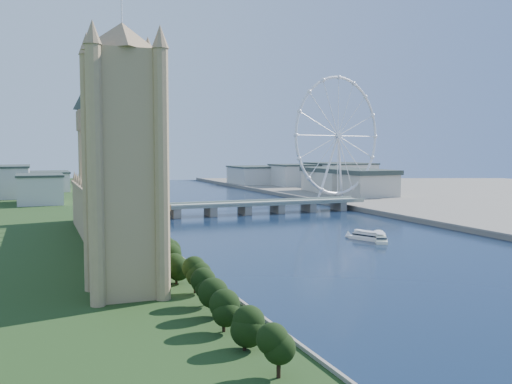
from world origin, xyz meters
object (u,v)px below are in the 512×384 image
london_eye (338,136)px  tour_boat_far (380,242)px  victoria_tower (124,151)px  tour_boat_near (368,240)px

london_eye → tour_boat_far: (-93.50, -217.29, -67.52)m
victoria_tower → tour_boat_far: 189.47m
victoria_tower → tour_boat_far: (161.48, 82.79, -54.49)m
victoria_tower → tour_boat_far: victoria_tower is taller
london_eye → tour_boat_far: london_eye is taller
tour_boat_far → victoria_tower: bearing=-126.0°
london_eye → tour_boat_near: size_ratio=4.59×
tour_boat_near → tour_boat_far: 8.17m
victoria_tower → london_eye: london_eye is taller
victoria_tower → tour_boat_far: size_ratio=4.14×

